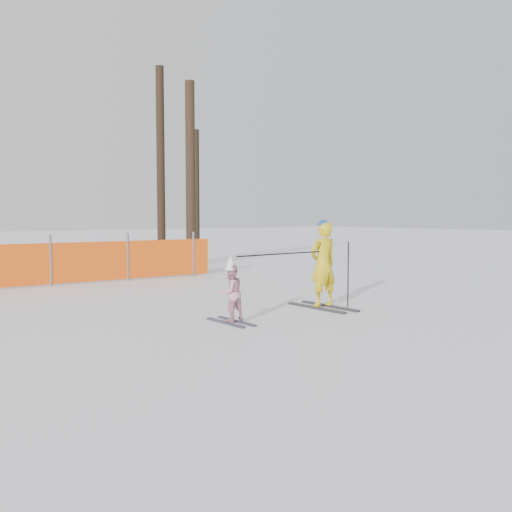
{
  "coord_description": "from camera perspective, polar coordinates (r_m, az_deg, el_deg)",
  "views": [
    {
      "loc": [
        -5.99,
        -7.4,
        1.69
      ],
      "look_at": [
        0.0,
        0.5,
        1.0
      ],
      "focal_mm": 40.0,
      "sensor_mm": 36.0,
      "label": 1
    }
  ],
  "objects": [
    {
      "name": "child",
      "position": [
        9.05,
        -2.54,
        -3.61
      ],
      "size": [
        0.47,
        0.99,
        1.09
      ],
      "color": "black",
      "rests_on": "ground"
    },
    {
      "name": "ski_poles",
      "position": [
        10.09,
        5.22,
        -0.63
      ],
      "size": [
        2.53,
        0.21,
        1.22
      ],
      "color": "black",
      "rests_on": "ground"
    },
    {
      "name": "adult",
      "position": [
        10.54,
        6.73,
        -0.84
      ],
      "size": [
        0.58,
        1.45,
        1.63
      ],
      "color": "black",
      "rests_on": "ground"
    },
    {
      "name": "tree_trunks",
      "position": [
        19.87,
        -7.33,
        7.76
      ],
      "size": [
        2.79,
        2.25,
        6.49
      ],
      "color": "#322216",
      "rests_on": "ground"
    },
    {
      "name": "ground",
      "position": [
        9.67,
        1.8,
        -6.09
      ],
      "size": [
        120.0,
        120.0,
        0.0
      ],
      "primitive_type": "plane",
      "color": "white",
      "rests_on": "ground"
    }
  ]
}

